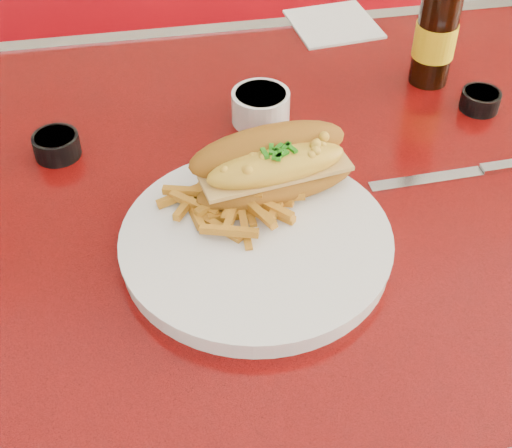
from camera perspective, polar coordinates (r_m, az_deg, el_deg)
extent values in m
cube|color=#B80E0B|center=(0.89, 3.70, 2.51)|extent=(1.20, 0.80, 0.04)
cube|color=silver|center=(1.22, -0.70, 14.70)|extent=(1.22, 0.03, 0.04)
cylinder|color=silver|center=(1.18, 2.86, -11.65)|extent=(0.09, 0.09, 0.72)
cube|color=#A50B15|center=(1.82, -2.62, 5.76)|extent=(1.20, 0.50, 0.45)
cylinder|color=silver|center=(0.78, 0.00, -1.61)|extent=(0.37, 0.37, 0.02)
cylinder|color=silver|center=(0.77, 0.00, -1.01)|extent=(0.38, 0.38, 0.00)
ellipsoid|color=#995F18|center=(0.82, 1.62, 3.30)|extent=(0.20, 0.09, 0.04)
cube|color=tan|center=(0.81, 1.64, 4.14)|extent=(0.18, 0.08, 0.01)
ellipsoid|color=gold|center=(0.80, 1.65, 4.72)|extent=(0.17, 0.08, 0.04)
ellipsoid|color=#995F18|center=(0.82, 1.00, 5.93)|extent=(0.20, 0.10, 0.07)
cube|color=#BABBBF|center=(0.79, 5.26, -0.31)|extent=(0.03, 0.13, 0.00)
cube|color=#BABBBF|center=(0.85, 4.60, 3.39)|extent=(0.02, 0.04, 0.00)
cylinder|color=silver|center=(0.97, 0.38, 9.34)|extent=(0.08, 0.08, 0.04)
cylinder|color=black|center=(0.96, 0.38, 10.29)|extent=(0.07, 0.07, 0.01)
cylinder|color=black|center=(0.95, -15.66, 6.08)|extent=(0.07, 0.07, 0.03)
cylinder|color=#D26B4C|center=(0.94, -15.79, 6.65)|extent=(0.06, 0.06, 0.01)
cylinder|color=black|center=(1.04, 17.50, 9.41)|extent=(0.06, 0.06, 0.03)
cylinder|color=#D26B4C|center=(1.04, 17.62, 9.90)|extent=(0.05, 0.05, 0.01)
cylinder|color=black|center=(1.06, 14.19, 14.43)|extent=(0.07, 0.07, 0.15)
cylinder|color=yellow|center=(1.06, 14.12, 14.11)|extent=(0.07, 0.07, 0.05)
cube|color=#BABBBF|center=(0.90, 13.46, 3.49)|extent=(0.15, 0.02, 0.00)
cube|color=#BABBBF|center=(0.95, 19.82, 4.45)|extent=(0.08, 0.02, 0.01)
cube|color=silver|center=(1.22, 6.21, 15.62)|extent=(0.15, 0.15, 0.00)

